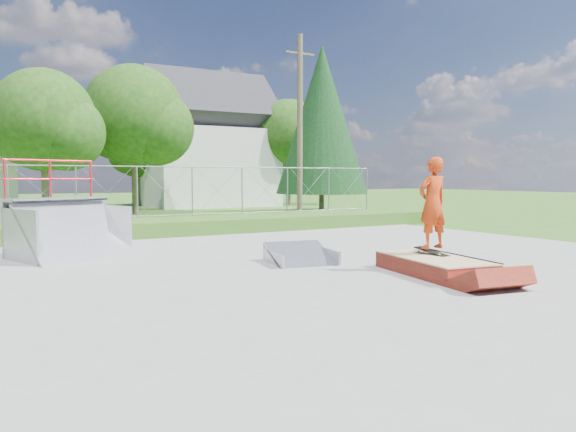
{
  "coord_description": "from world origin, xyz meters",
  "views": [
    {
      "loc": [
        -5.31,
        -8.77,
        1.92
      ],
      "look_at": [
        0.64,
        1.35,
        1.1
      ],
      "focal_mm": 35.0,
      "sensor_mm": 36.0,
      "label": 1
    }
  ],
  "objects_px": {
    "flat_bank_ramp": "(301,255)",
    "skater": "(433,207)",
    "quarter_pipe": "(71,209)",
    "grind_box": "(434,266)"
  },
  "relations": [
    {
      "from": "flat_bank_ramp",
      "to": "skater",
      "type": "distance_m",
      "value": 3.02
    },
    {
      "from": "quarter_pipe",
      "to": "skater",
      "type": "distance_m",
      "value": 8.18
    },
    {
      "from": "flat_bank_ramp",
      "to": "skater",
      "type": "xyz_separation_m",
      "value": [
        1.72,
        -2.22,
        1.12
      ]
    },
    {
      "from": "grind_box",
      "to": "flat_bank_ramp",
      "type": "distance_m",
      "value": 2.92
    },
    {
      "from": "grind_box",
      "to": "skater",
      "type": "xyz_separation_m",
      "value": [
        0.24,
        0.3,
        1.14
      ]
    },
    {
      "from": "flat_bank_ramp",
      "to": "skater",
      "type": "bearing_deg",
      "value": -41.22
    },
    {
      "from": "flat_bank_ramp",
      "to": "skater",
      "type": "height_order",
      "value": "skater"
    },
    {
      "from": "grind_box",
      "to": "flat_bank_ramp",
      "type": "height_order",
      "value": "flat_bank_ramp"
    },
    {
      "from": "grind_box",
      "to": "quarter_pipe",
      "type": "height_order",
      "value": "quarter_pipe"
    },
    {
      "from": "grind_box",
      "to": "quarter_pipe",
      "type": "relative_size",
      "value": 1.13
    }
  ]
}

